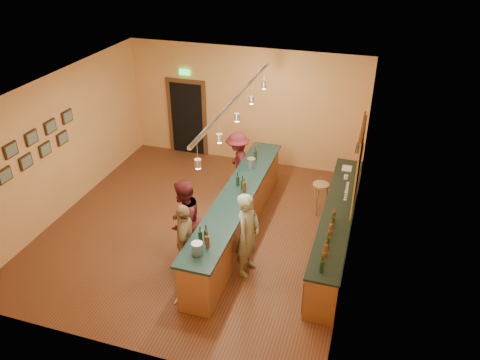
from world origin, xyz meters
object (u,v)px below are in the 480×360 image
(customer_b, at_px, (185,240))
(bar_stool, at_px, (321,189))
(tasting_bar, at_px, (237,211))
(customer_c, at_px, (238,163))
(customer_a, at_px, (184,221))
(bartender, at_px, (248,235))
(back_counter, at_px, (336,228))

(customer_b, height_order, bar_stool, customer_b)
(tasting_bar, height_order, customer_c, customer_c)
(tasting_bar, relative_size, customer_a, 2.94)
(tasting_bar, bearing_deg, bartender, -62.85)
(customer_b, bearing_deg, customer_c, 167.61)
(customer_a, xyz_separation_m, customer_b, (0.23, -0.49, -0.08))
(back_counter, distance_m, bartender, 2.02)
(bartender, xyz_separation_m, customer_b, (-1.10, -0.42, -0.08))
(back_counter, height_order, bar_stool, back_counter)
(back_counter, bearing_deg, bar_stool, 113.37)
(customer_a, bearing_deg, bar_stool, 138.62)
(back_counter, relative_size, tasting_bar, 0.89)
(bartender, relative_size, customer_a, 1.00)
(tasting_bar, height_order, bartender, bartender)
(back_counter, distance_m, tasting_bar, 2.09)
(back_counter, relative_size, bar_stool, 5.89)
(back_counter, height_order, tasting_bar, tasting_bar)
(back_counter, bearing_deg, customer_b, -147.47)
(back_counter, relative_size, customer_b, 2.90)
(bartender, relative_size, bar_stool, 2.24)
(bartender, distance_m, customer_b, 1.18)
(tasting_bar, distance_m, customer_b, 1.60)
(customer_a, relative_size, customer_c, 1.08)
(customer_b, height_order, customer_c, customer_c)
(tasting_bar, distance_m, customer_a, 1.30)
(back_counter, height_order, customer_c, customer_c)
(customer_a, distance_m, bar_stool, 3.36)
(bartender, bearing_deg, customer_b, 120.93)
(customer_c, height_order, bar_stool, customer_c)
(back_counter, xyz_separation_m, customer_c, (-2.63, 1.58, 0.31))
(tasting_bar, distance_m, bartender, 1.24)
(customer_a, xyz_separation_m, customer_c, (0.23, 2.77, -0.07))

